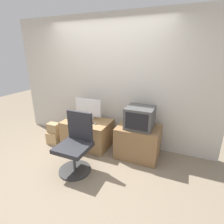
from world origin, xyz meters
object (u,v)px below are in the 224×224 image
Objects in this scene: keyboard at (85,122)px; main_monitor at (88,109)px; mouse at (95,124)px; office_chair at (76,146)px; cardboard_box_lower at (55,137)px; crt_tv at (140,117)px.

main_monitor is at bearing 99.70° from keyboard.
mouse is 0.72m from office_chair.
main_monitor is 0.99m from cardboard_box_lower.
mouse reaches higher than keyboard.
keyboard is 0.76× the size of crt_tv.
mouse is (0.27, -0.20, -0.21)m from main_monitor.
keyboard is 1.34× the size of cardboard_box_lower.
keyboard reaches higher than cardboard_box_lower.
office_chair reaches higher than cardboard_box_lower.
crt_tv is at bearing 42.80° from office_chair.
main_monitor is 9.39× the size of mouse.
keyboard is 0.73m from office_chair.
office_chair is (0.24, -0.68, -0.12)m from keyboard.
keyboard is 0.37× the size of office_chair.
office_chair is at bearing -72.93° from main_monitor.
main_monitor reaches higher than mouse.
cardboard_box_lower is (-0.67, -0.34, -0.64)m from main_monitor.
main_monitor is 1.24× the size of crt_tv.
main_monitor is at bearing 107.07° from office_chair.
mouse is 0.90m from crt_tv.
crt_tv is (0.86, 0.09, 0.23)m from mouse.
cardboard_box_lower is at bearing -171.41° from mouse.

